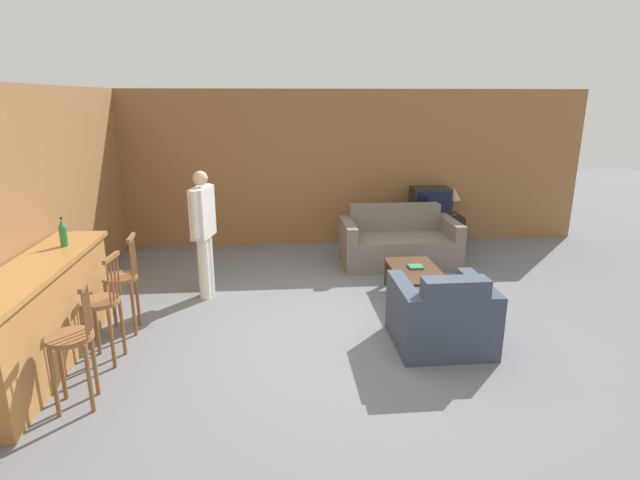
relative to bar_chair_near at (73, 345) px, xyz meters
name	(u,v)px	position (x,y,z in m)	size (l,w,h in m)	color
ground_plane	(340,337)	(2.30, 1.01, -0.55)	(24.00, 24.00, 0.00)	slate
wall_back	(313,169)	(2.30, 4.62, 0.75)	(9.40, 0.08, 2.60)	olive
wall_left	(63,199)	(-0.87, 2.32, 0.75)	(0.08, 8.61, 2.60)	olive
bar_counter	(42,316)	(-0.53, 0.69, -0.04)	(0.55, 2.40, 1.01)	#A87038
bar_chair_near	(73,345)	(0.00, 0.00, 0.00)	(0.42, 0.42, 1.07)	brown
bar_chair_mid	(103,309)	(0.00, 0.73, 0.00)	(0.40, 0.40, 1.07)	brown
bar_chair_far	(122,284)	(0.00, 1.37, 0.00)	(0.39, 0.39, 1.07)	brown
couch_far	(398,243)	(3.51, 3.40, -0.24)	(1.73, 0.94, 0.86)	#70665B
armchair_near	(442,317)	(3.31, 0.74, -0.23)	(0.94, 0.90, 0.84)	#384251
coffee_table	(416,273)	(3.40, 2.02, -0.22)	(0.59, 1.03, 0.38)	#472D1E
tv_unit	(428,231)	(4.24, 4.24, -0.27)	(1.09, 0.54, 0.54)	black
tv	(430,201)	(4.24, 4.23, 0.23)	(0.63, 0.42, 0.48)	black
bottle	(63,233)	(-0.49, 1.29, 0.60)	(0.08, 0.08, 0.30)	#2D7F3D
book_on_table	(416,267)	(3.41, 2.07, -0.15)	(0.18, 0.17, 0.03)	#33704C
table_lamp	(453,195)	(4.64, 4.24, 0.34)	(0.25, 0.25, 0.47)	brown
person_by_window	(203,227)	(0.76, 2.31, 0.36)	(0.27, 0.56, 1.61)	silver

